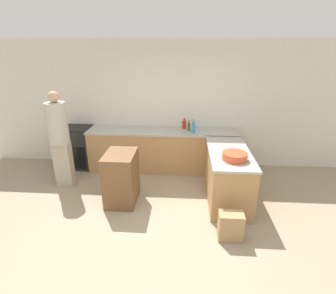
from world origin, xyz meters
name	(u,v)px	position (x,y,z in m)	size (l,w,h in m)	color
ground_plane	(150,233)	(0.00, 0.00, 0.00)	(14.00, 14.00, 0.00)	tan
wall_back	(164,105)	(0.00, 2.51, 1.35)	(8.00, 0.06, 2.70)	silver
counter_back	(163,150)	(0.00, 2.16, 0.45)	(3.15, 0.67, 0.89)	tan
counter_peninsula	(227,175)	(1.23, 1.07, 0.45)	(0.69, 1.57, 0.89)	tan
range_oven	(78,147)	(-1.88, 2.19, 0.45)	(0.61, 0.59, 0.90)	black
island_table	(121,178)	(-0.59, 0.83, 0.45)	(0.50, 0.68, 0.89)	brown
mixing_bowl	(235,156)	(1.25, 0.72, 0.95)	(0.38, 0.38, 0.12)	#DB512D
dish_soap_bottle	(193,128)	(0.64, 2.02, 1.00)	(0.07, 0.07, 0.28)	#338CBF
olive_oil_bottle	(189,127)	(0.55, 2.15, 0.98)	(0.06, 0.06, 0.22)	#475B1E
hot_sauce_bottle	(184,124)	(0.45, 2.33, 0.98)	(0.08, 0.08, 0.22)	red
person_by_range	(60,137)	(-1.83, 1.33, 0.99)	(0.35, 0.35, 1.82)	#ADA38E
paper_bag	(231,226)	(1.14, -0.02, 0.20)	(0.34, 0.22, 0.41)	#A88456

